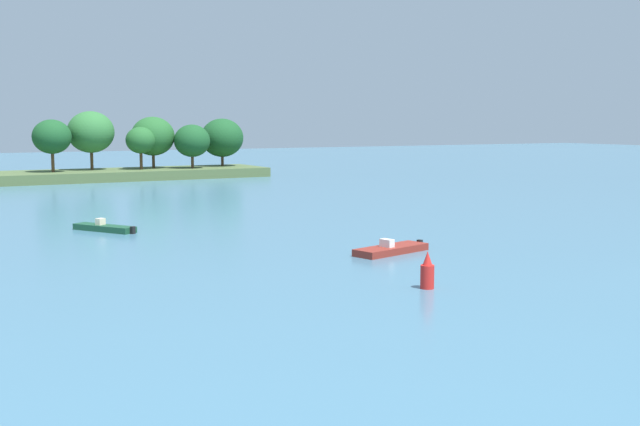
{
  "coord_description": "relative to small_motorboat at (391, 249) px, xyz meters",
  "views": [
    {
      "loc": [
        -37.82,
        -24.78,
        8.36
      ],
      "look_at": [
        -8.55,
        28.06,
        1.2
      ],
      "focal_mm": 43.16,
      "sensor_mm": 36.0,
      "label": 1
    }
  ],
  "objects": [
    {
      "name": "fishing_skiff",
      "position": [
        -13.69,
        19.02,
        0.01
      ],
      "size": [
        3.95,
        5.41,
        0.97
      ],
      "color": "#19472D",
      "rests_on": "ground"
    },
    {
      "name": "treeline_island",
      "position": [
        -5.47,
        73.35,
        4.14
      ],
      "size": [
        54.19,
        11.9,
        9.94
      ],
      "color": "#4C6038",
      "rests_on": "ground"
    },
    {
      "name": "channel_buoy_red",
      "position": [
        -4.38,
        -9.64,
        0.56
      ],
      "size": [
        0.7,
        0.7,
        1.9
      ],
      "color": "red",
      "rests_on": "ground"
    },
    {
      "name": "small_motorboat",
      "position": [
        0.0,
        0.0,
        0.0
      ],
      "size": [
        5.83,
        3.06,
        0.95
      ],
      "color": "maroon",
      "rests_on": "ground"
    }
  ]
}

